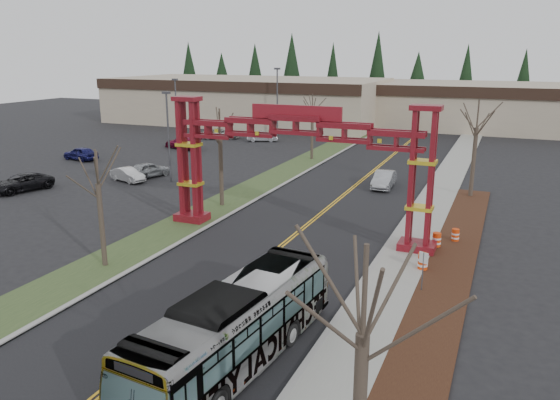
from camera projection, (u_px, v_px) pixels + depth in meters
The scene contains 34 objects.
ground at pixel (120, 378), 20.45m from camera, with size 200.00×200.00×0.00m, color black.
road at pixel (328, 208), 42.66m from camera, with size 12.00×110.00×0.02m, color black.
lane_line_left at pixel (326, 208), 42.70m from camera, with size 0.12×100.00×0.01m, color gold.
lane_line_right at pixel (329, 208), 42.61m from camera, with size 0.12×100.00×0.01m, color gold.
curb_right at pixel (407, 216), 40.33m from camera, with size 0.30×110.00×0.15m, color #9A9995.
sidewalk_right at pixel (427, 219), 39.79m from camera, with size 2.60×110.00×0.14m, color gray.
landscape_strip at pixel (436, 312), 25.48m from camera, with size 2.60×50.00×0.12m, color black.
grass_median at pixel (237, 198), 45.66m from camera, with size 4.00×110.00×0.08m, color #314723.
curb_left at pixel (257, 199), 44.96m from camera, with size 0.30×110.00×0.15m, color #9A9995.
gateway_arch at pixel (296, 146), 34.88m from camera, with size 18.20×1.60×8.90m.
retail_building_west at pixel (248, 100), 94.70m from camera, with size 46.00×22.30×7.50m.
retail_building_east at pixel (496, 106), 86.82m from camera, with size 38.00×20.30×7.00m.
conifer_treeline at pixel (443, 82), 100.42m from camera, with size 116.10×5.60×13.00m.
transit_bus at pixel (236, 327), 20.99m from camera, with size 2.69×11.51×3.21m, color #9B9EA2.
silver_sedan at pixel (384, 179), 49.04m from camera, with size 1.60×4.58×1.51m, color #A5A8AD.
parked_car_near_a at pixel (148, 170), 53.09m from camera, with size 1.78×4.42×1.51m, color #929598.
parked_car_near_b at pixel (128, 175), 51.42m from camera, with size 1.37×3.92×1.29m, color silver.
parked_car_near_c at pixel (21, 183), 47.83m from camera, with size 2.46×5.33×1.48m, color black.
parked_car_mid_a at pixel (183, 143), 68.90m from camera, with size 2.14×5.27×1.53m, color maroon.
parked_car_mid_b at pixel (81, 153), 61.62m from camera, with size 1.80×4.48×1.52m, color #171853.
parked_car_far_a at pixel (262, 136), 74.55m from camera, with size 1.45×4.16×1.37m, color #B9BAC2.
parked_car_far_b at pixel (221, 134), 76.88m from camera, with size 2.37×5.13×1.43m, color silver.
bare_tree_median_near at pixel (98, 184), 29.90m from camera, with size 2.90×2.90×6.75m.
bare_tree_median_mid at pixel (220, 137), 41.98m from camera, with size 3.28×3.28×7.68m.
bare_tree_median_far at pixel (312, 113), 60.82m from camera, with size 3.10×3.10×7.38m.
bare_tree_right_near at pixel (363, 336), 12.07m from camera, with size 3.22×3.22×7.90m.
bare_tree_right_far at pixel (477, 128), 44.53m from camera, with size 3.43×3.43×8.12m.
light_pole_near at pixel (168, 130), 50.41m from camera, with size 0.73×0.36×8.38m.
light_pole_mid at pixel (176, 106), 72.35m from camera, with size 0.74×0.37×8.48m.
light_pole_far at pixel (277, 97), 79.01m from camera, with size 0.84×0.42×9.67m.
street_sign at pixel (423, 264), 27.36m from camera, with size 0.47×0.23×2.16m.
barrel_south at pixel (423, 262), 30.33m from camera, with size 0.56×0.56×1.04m.
barrel_mid at pixel (437, 240), 33.90m from camera, with size 0.54×0.54×0.99m.
barrel_north at pixel (455, 236), 34.94m from camera, with size 0.48×0.48×0.90m.
Camera 1 is at (12.54, -14.22, 11.81)m, focal length 35.00 mm.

